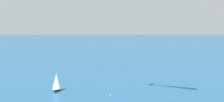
% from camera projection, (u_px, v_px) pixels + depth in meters
% --- Properties ---
extents(sailboat_far_stbd, '(10.09, 7.73, 12.93)m').
position_uv_depth(sailboat_far_stbd, '(57.00, 82.00, 168.29)').
color(sailboat_far_stbd, black).
rests_on(sailboat_far_stbd, ground_plane).
extents(marker_buoy, '(1.10, 1.10, 2.10)m').
position_uv_depth(marker_buoy, '(111.00, 95.00, 158.07)').
color(marker_buoy, orange).
rests_on(marker_buoy, ground_plane).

